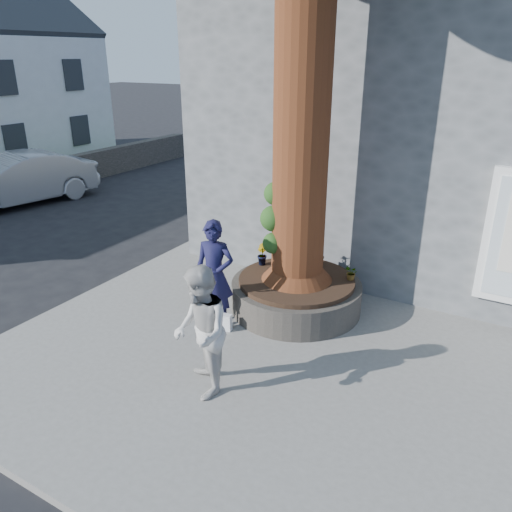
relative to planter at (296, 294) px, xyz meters
The scene contains 13 objects.
ground 2.19m from the planter, 111.80° to the right, with size 120.00×120.00×0.00m, color black.
pavement 1.27m from the planter, 55.01° to the right, with size 9.00×8.00×0.12m, color slate.
yellow_line 4.00m from the planter, 165.44° to the right, with size 0.10×30.00×0.01m, color yellow.
stone_shop 6.12m from the planter, 71.86° to the left, with size 10.30×8.30×6.30m.
planter is the anchor object (origin of this frame).
man 1.63m from the planter, 128.31° to the right, with size 0.67×0.44×1.84m, color #131233.
woman 2.82m from the planter, 91.21° to the right, with size 0.88×0.69×1.82m, color #B7B4AF.
shopping_bag 1.44m from the planter, 118.61° to the right, with size 0.20×0.12×0.28m, color white.
car_silver 10.82m from the planter, 168.58° to the left, with size 1.64×4.72×1.55m, color gray.
plant_a 1.29m from the planter, 135.00° to the left, with size 0.17×0.12×0.33m, color gray.
plant_b 1.02m from the planter, 163.57° to the left, with size 0.22×0.21×0.40m, color gray.
plant_c 0.94m from the planter, 85.50° to the left, with size 0.21×0.21×0.38m, color gray.
plant_d 1.05m from the planter, 26.60° to the left, with size 0.24×0.21×0.26m, color gray.
Camera 1 is at (4.19, -5.26, 4.39)m, focal length 35.00 mm.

